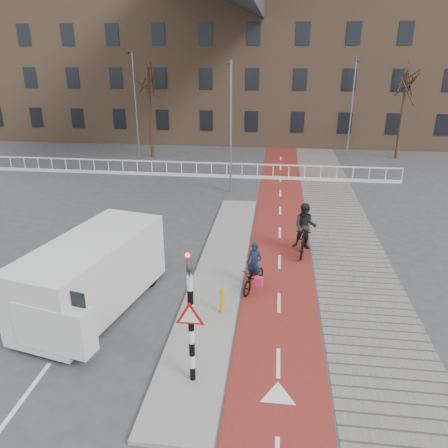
# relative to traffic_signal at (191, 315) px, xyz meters

# --- Properties ---
(ground) EXTENTS (120.00, 120.00, 0.00)m
(ground) POSITION_rel_traffic_signal_xyz_m (0.60, 2.02, -1.99)
(ground) COLOR #38383A
(ground) RESTS_ON ground
(bike_lane) EXTENTS (2.50, 60.00, 0.01)m
(bike_lane) POSITION_rel_traffic_signal_xyz_m (2.10, 12.02, -1.98)
(bike_lane) COLOR maroon
(bike_lane) RESTS_ON ground
(sidewalk) EXTENTS (3.00, 60.00, 0.01)m
(sidewalk) POSITION_rel_traffic_signal_xyz_m (4.90, 12.02, -1.98)
(sidewalk) COLOR slate
(sidewalk) RESTS_ON ground
(curb_island) EXTENTS (1.80, 16.00, 0.12)m
(curb_island) POSITION_rel_traffic_signal_xyz_m (-0.10, 6.02, -1.93)
(curb_island) COLOR gray
(curb_island) RESTS_ON ground
(traffic_signal) EXTENTS (0.80, 0.80, 3.68)m
(traffic_signal) POSITION_rel_traffic_signal_xyz_m (0.00, 0.00, 0.00)
(traffic_signal) COLOR black
(traffic_signal) RESTS_ON curb_island
(bollard) EXTENTS (0.12, 0.12, 0.87)m
(bollard) POSITION_rel_traffic_signal_xyz_m (0.33, 3.04, -1.43)
(bollard) COLOR orange
(bollard) RESTS_ON curb_island
(cyclist_near) EXTENTS (1.09, 1.73, 1.74)m
(cyclist_near) POSITION_rel_traffic_signal_xyz_m (1.22, 4.80, -1.40)
(cyclist_near) COLOR black
(cyclist_near) RESTS_ON bike_lane
(cyclist_far) EXTENTS (1.02, 2.08, 2.14)m
(cyclist_far) POSITION_rel_traffic_signal_xyz_m (3.05, 7.92, -1.10)
(cyclist_far) COLOR black
(cyclist_far) RESTS_ON bike_lane
(van) EXTENTS (3.30, 5.79, 2.34)m
(van) POSITION_rel_traffic_signal_xyz_m (-3.72, 3.00, -0.76)
(van) COLOR silver
(van) RESTS_ON ground
(railing) EXTENTS (28.00, 0.10, 0.99)m
(railing) POSITION_rel_traffic_signal_xyz_m (-4.40, 19.02, -1.68)
(railing) COLOR silver
(railing) RESTS_ON ground
(townhouse_row) EXTENTS (46.00, 10.00, 15.90)m
(townhouse_row) POSITION_rel_traffic_signal_xyz_m (-2.40, 34.02, 5.82)
(townhouse_row) COLOR #7F6047
(townhouse_row) RESTS_ON ground
(tree_mid) EXTENTS (0.27, 0.27, 6.64)m
(tree_mid) POSITION_rel_traffic_signal_xyz_m (-7.89, 24.38, 1.33)
(tree_mid) COLOR black
(tree_mid) RESTS_ON ground
(tree_right) EXTENTS (0.21, 0.21, 6.45)m
(tree_right) POSITION_rel_traffic_signal_xyz_m (10.92, 26.21, 1.24)
(tree_right) COLOR black
(tree_right) RESTS_ON ground
(streetlight_near) EXTENTS (0.12, 0.12, 7.27)m
(streetlight_near) POSITION_rel_traffic_signal_xyz_m (-0.81, 15.92, 1.64)
(streetlight_near) COLOR slate
(streetlight_near) RESTS_ON ground
(streetlight_left) EXTENTS (0.12, 0.12, 7.75)m
(streetlight_left) POSITION_rel_traffic_signal_xyz_m (-8.93, 24.31, 1.89)
(streetlight_left) COLOR slate
(streetlight_left) RESTS_ON ground
(streetlight_right) EXTENTS (0.12, 0.12, 7.19)m
(streetlight_right) POSITION_rel_traffic_signal_xyz_m (7.28, 26.61, 1.61)
(streetlight_right) COLOR slate
(streetlight_right) RESTS_ON ground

